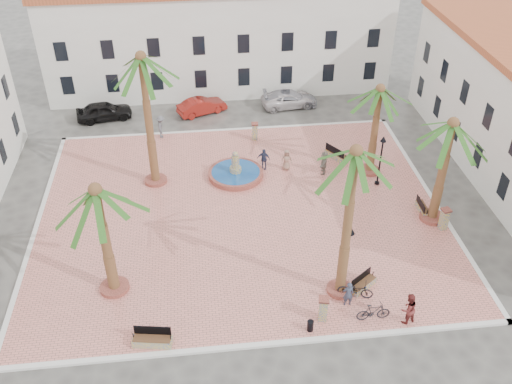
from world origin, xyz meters
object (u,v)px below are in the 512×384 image
bench_s (153,340)px  bollard_se (323,309)px  bench_se (363,284)px  bench_e (422,208)px  cyclist_a (348,294)px  bollard_n (255,131)px  pedestrian_north (161,127)px  car_red (202,106)px  car_black (104,111)px  lamppost_e (382,152)px  palm_e (450,136)px  lamppost_s (348,248)px  litter_bin (310,326)px  car_white (289,99)px  car_silver (290,99)px  bicycle_b (373,312)px  palm_ne (379,99)px  bench_ne (336,155)px  bicycle_a (355,290)px  pedestrian_fountain_a (286,160)px  palm_sw (98,203)px  pedestrian_fountain_b (264,159)px  fountain (236,173)px  palm_nw (142,71)px  pedestrian_east (324,163)px  bollard_e (444,219)px  palm_s (354,167)px  cyclist_b (408,309)px

bench_s → bollard_se: bearing=13.7°
bench_se → bench_e: size_ratio=1.06×
bench_s → bollard_se: bollard_se is taller
cyclist_a → bollard_n: bearing=-80.4°
pedestrian_north → car_red: bearing=-41.4°
car_black → lamppost_e: bearing=-131.8°
palm_e → lamppost_s: (-7.21, -5.56, -3.08)m
palm_e → litter_bin: size_ratio=11.37×
car_white → car_silver: bearing=-61.9°
bench_e → bicycle_b: bicycle_b is taller
bench_s → bollard_n: size_ratio=1.42×
car_black → palm_ne: bearing=-128.4°
bench_ne → litter_bin: bench_ne is taller
bicycle_a → bench_s: bearing=118.1°
cyclist_a → car_white: cyclist_a is taller
pedestrian_fountain_a → bench_se: bearing=-81.2°
bench_e → palm_sw: bearing=105.1°
pedestrian_fountain_b → car_black: bearing=164.0°
palm_ne → bench_ne: 6.11m
car_black → car_white: 15.73m
fountain → palm_nw: 9.84m
bench_ne → bicycle_b: 15.80m
car_red → palm_nw: bearing=137.5°
palm_e → cyclist_a: size_ratio=4.66×
palm_e → lamppost_e: bearing=119.2°
litter_bin → pedestrian_east: bearing=75.2°
palm_e → palm_nw: bearing=160.4°
palm_e → car_red: (-14.10, 16.56, -5.56)m
bench_se → car_black: car_black is taller
bench_s → pedestrian_east: 18.44m
lamppost_e → bollard_n: (-7.78, 7.14, -1.84)m
bollard_e → pedestrian_fountain_a: 11.71m
bench_s → bench_e: bearing=37.2°
lamppost_s → litter_bin: lamppost_s is taller
palm_nw → palm_sw: size_ratio=1.36×
palm_s → litter_bin: palm_s is taller
pedestrian_fountain_b → car_black: pedestrian_fountain_b is taller
litter_bin → car_silver: 25.50m
lamppost_e → car_white: bearing=107.9°
fountain → bench_e: size_ratio=2.44×
palm_s → car_white: palm_s is taller
bench_ne → cyclist_a: (-2.82, -14.51, 0.49)m
palm_s → car_black: (-14.82, 22.07, -7.50)m
bollard_n → car_silver: bollard_n is taller
palm_nw → palm_s: size_ratio=1.03×
lamppost_s → litter_bin: bearing=-132.1°
lamppost_s → litter_bin: 4.45m
cyclist_b → pedestrian_north: cyclist_b is taller
lamppost_e → car_silver: bearing=107.3°
palm_nw → bench_se: (11.65, -11.87, -8.08)m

